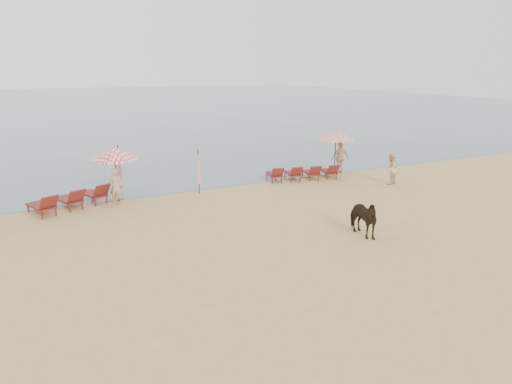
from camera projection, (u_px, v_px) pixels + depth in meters
ground at (321, 262)px, 14.14m from camera, size 120.00×120.00×0.00m
sea at (91, 102)px, 83.54m from camera, size 160.00×140.00×0.06m
lounger_cluster_left at (71, 199)px, 19.35m from camera, size 3.64×2.97×0.69m
lounger_cluster_right at (303, 172)px, 24.48m from camera, size 4.20×2.49×0.62m
umbrella_open_left_b at (115, 152)px, 19.94m from camera, size 2.16×2.21×2.76m
umbrella_open_right at (336, 135)px, 24.65m from camera, size 2.24×2.24×2.73m
umbrella_closed_left at (119, 163)px, 22.03m from camera, size 0.29×0.29×2.42m
umbrella_closed_right at (198, 166)px, 21.44m from camera, size 0.28×0.28×2.32m
cow at (361, 217)px, 16.15m from camera, size 0.84×1.78×1.48m
beachgoer_left at (116, 187)px, 19.82m from camera, size 0.77×0.67×1.77m
beachgoer_right_a at (390, 169)px, 23.41m from camera, size 1.05×0.97×1.74m
beachgoer_right_b at (340, 158)px, 25.86m from camera, size 1.16×0.52×1.94m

